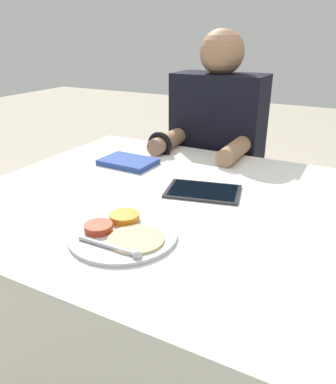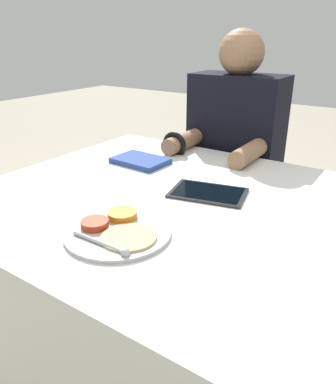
% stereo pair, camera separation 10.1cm
% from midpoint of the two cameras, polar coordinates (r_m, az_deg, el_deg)
% --- Properties ---
extents(ground_plane, '(12.00, 12.00, 0.00)m').
position_cam_midpoint_polar(ground_plane, '(1.56, -1.44, -25.72)').
color(ground_plane, '#B2A893').
extents(dining_table, '(1.22, 1.03, 0.72)m').
position_cam_midpoint_polar(dining_table, '(1.31, -1.60, -15.37)').
color(dining_table, silver).
rests_on(dining_table, ground_plane).
extents(thali_tray, '(0.26, 0.26, 0.03)m').
position_cam_midpoint_polar(thali_tray, '(0.93, -10.11, -6.25)').
color(thali_tray, '#B7BABF').
rests_on(thali_tray, dining_table).
extents(red_notebook, '(0.21, 0.15, 0.02)m').
position_cam_midpoint_polar(red_notebook, '(1.43, -8.12, 4.49)').
color(red_notebook, silver).
rests_on(red_notebook, dining_table).
extents(tablet_device, '(0.25, 0.20, 0.01)m').
position_cam_midpoint_polar(tablet_device, '(1.16, 2.90, 0.09)').
color(tablet_device, '#28282D').
rests_on(tablet_device, dining_table).
extents(person_diner, '(0.40, 0.43, 1.19)m').
position_cam_midpoint_polar(person_diner, '(1.76, 5.54, 2.59)').
color(person_diner, black).
rests_on(person_diner, ground_plane).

